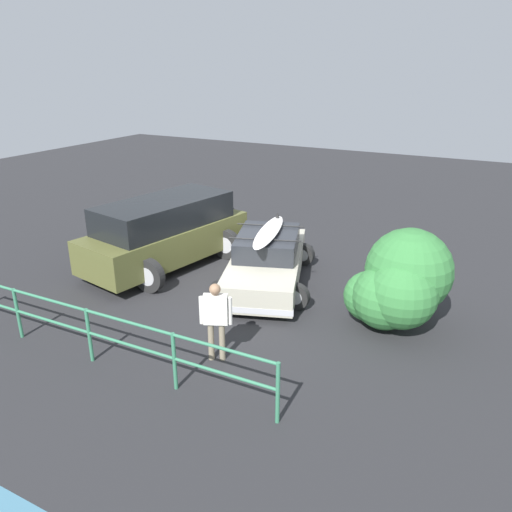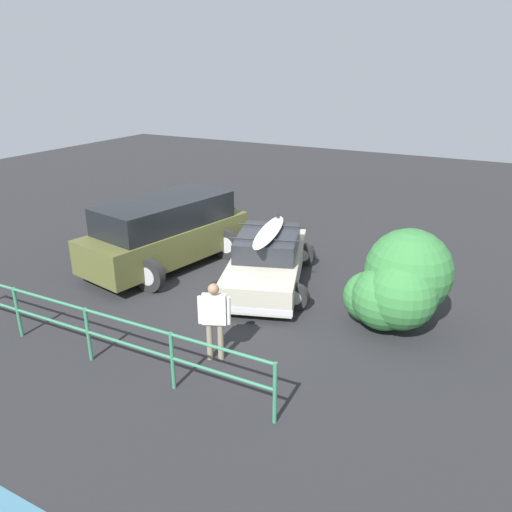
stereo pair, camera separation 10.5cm
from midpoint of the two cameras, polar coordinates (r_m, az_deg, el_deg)
The scene contains 6 objects.
ground_plane at distance 12.99m, azimuth -1.29°, elevation -3.37°, with size 44.00×44.00×0.02m, color #28282B.
sedan_car at distance 12.93m, azimuth 1.03°, elevation -0.44°, with size 3.19×4.78×1.58m.
suv_car at distance 14.12m, azimuth -10.44°, elevation 2.73°, with size 3.29×5.22×1.93m.
person_bystander at distance 9.47m, azimuth -4.94°, elevation -6.74°, with size 0.58×0.35×1.60m.
railing_fence at distance 10.02m, azimuth -18.93°, elevation -7.63°, with size 7.94×0.18×1.12m.
bush_near_left at distance 10.99m, azimuth 15.69°, elevation -3.11°, with size 2.20×2.18×2.17m.
Camera 1 is at (-5.69, 10.35, 5.38)m, focal length 35.00 mm.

